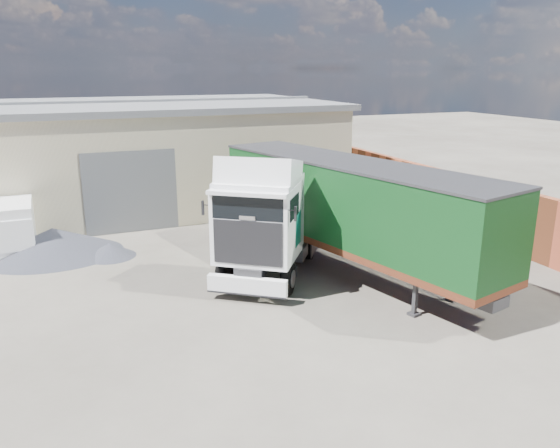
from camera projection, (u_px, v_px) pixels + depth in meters
name	position (u px, v px, depth m)	size (l,w,h in m)	color
ground	(252.00, 313.00, 16.23)	(120.00, 120.00, 0.00)	#2C2924
warehouse	(32.00, 158.00, 27.48)	(30.60, 12.60, 5.42)	beige
brick_boundary_wall	(440.00, 196.00, 25.45)	(0.35, 26.00, 2.50)	brown
tractor_unit	(265.00, 226.00, 18.47)	(5.85, 6.68, 4.43)	black
box_trailer	(348.00, 205.00, 18.93)	(5.30, 12.22, 3.98)	#2D2D30
panel_van	(6.00, 222.00, 21.86)	(2.14, 5.08, 2.06)	black
gravel_heap	(51.00, 243.00, 21.13)	(6.23, 5.41, 1.09)	black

